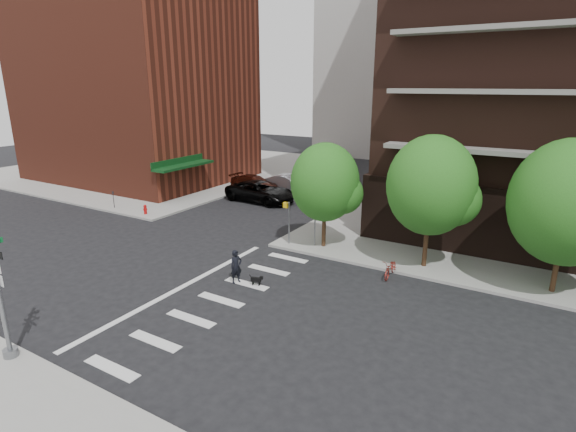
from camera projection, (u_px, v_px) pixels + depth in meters
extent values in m
plane|color=black|center=(173.00, 286.00, 22.05)|extent=(120.00, 120.00, 0.00)
cube|color=gray|center=(165.00, 166.00, 53.42)|extent=(31.00, 33.00, 0.15)
cube|color=silver|center=(112.00, 368.00, 15.63)|extent=(2.40, 0.50, 0.01)
cube|color=silver|center=(155.00, 341.00, 17.28)|extent=(2.40, 0.50, 0.01)
cube|color=silver|center=(191.00, 319.00, 18.93)|extent=(2.40, 0.50, 0.01)
cube|color=silver|center=(221.00, 300.00, 20.57)|extent=(2.40, 0.50, 0.01)
cube|color=silver|center=(247.00, 284.00, 22.22)|extent=(2.40, 0.50, 0.01)
cube|color=silver|center=(269.00, 270.00, 23.87)|extent=(2.40, 0.50, 0.01)
cube|color=silver|center=(288.00, 258.00, 25.52)|extent=(2.40, 0.50, 0.01)
cube|color=silver|center=(181.00, 288.00, 21.80)|extent=(0.30, 13.00, 0.01)
cube|color=maroon|center=(135.00, 77.00, 44.81)|extent=(20.00, 15.00, 20.00)
cube|color=#0C3814|center=(184.00, 166.00, 37.47)|extent=(1.40, 6.00, 0.20)
cylinder|color=#301E11|center=(324.00, 228.00, 26.72)|extent=(0.24, 0.24, 2.30)
sphere|color=#235B19|center=(325.00, 182.00, 25.94)|extent=(4.00, 4.00, 4.00)
cylinder|color=#301E11|center=(426.00, 243.00, 23.73)|extent=(0.24, 0.24, 2.60)
sphere|color=#235B19|center=(431.00, 185.00, 22.85)|extent=(4.50, 4.50, 4.50)
cylinder|color=#301E11|center=(556.00, 268.00, 20.82)|extent=(0.24, 0.24, 2.30)
sphere|color=#235B19|center=(568.00, 203.00, 19.93)|extent=(5.00, 5.00, 5.00)
cylinder|color=slate|center=(11.00, 353.00, 16.03)|extent=(0.50, 0.50, 0.30)
cube|color=silver|center=(0.00, 281.00, 15.35)|extent=(0.32, 0.02, 0.42)
cylinder|color=slate|center=(289.00, 223.00, 27.08)|extent=(0.10, 0.10, 2.60)
cube|color=gold|center=(286.00, 205.00, 26.87)|extent=(0.32, 0.25, 0.32)
cylinder|color=slate|center=(315.00, 228.00, 26.81)|extent=(0.08, 0.08, 2.20)
cube|color=gold|center=(314.00, 214.00, 26.43)|extent=(0.64, 0.02, 0.64)
cylinder|color=#A50C0C|center=(145.00, 210.00, 33.51)|extent=(0.22, 0.22, 0.60)
sphere|color=#A50C0C|center=(145.00, 206.00, 33.42)|extent=(0.24, 0.24, 0.24)
cylinder|color=black|center=(114.00, 201.00, 35.16)|extent=(0.05, 0.05, 1.10)
cube|color=black|center=(113.00, 193.00, 34.97)|extent=(0.10, 0.08, 0.22)
imported|color=black|center=(261.00, 192.00, 37.51)|extent=(3.17, 6.27, 1.70)
imported|color=#3E150C|center=(255.00, 183.00, 41.31)|extent=(2.47, 5.09, 1.43)
imported|color=#95969C|center=(289.00, 183.00, 41.35)|extent=(1.78, 4.54, 1.47)
imported|color=maroon|center=(391.00, 268.00, 22.93)|extent=(0.70, 1.83, 0.95)
imported|color=black|center=(236.00, 267.00, 22.15)|extent=(0.73, 0.62, 1.71)
cube|color=black|center=(256.00, 280.00, 21.97)|extent=(0.53, 0.29, 0.20)
cube|color=black|center=(261.00, 278.00, 21.86)|extent=(0.17, 0.15, 0.15)
cylinder|color=black|center=(259.00, 284.00, 21.99)|extent=(0.05, 0.05, 0.22)
cylinder|color=black|center=(253.00, 283.00, 22.06)|extent=(0.05, 0.05, 0.22)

